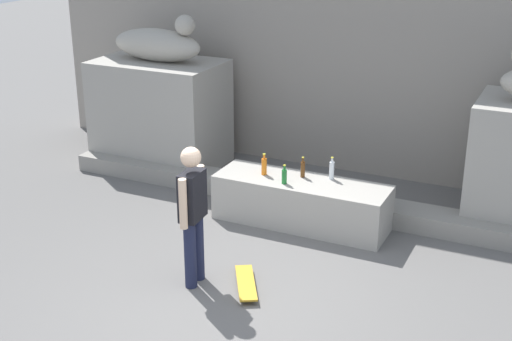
% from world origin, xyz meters
% --- Properties ---
extents(ground_plane, '(40.00, 40.00, 0.00)m').
position_xyz_m(ground_plane, '(0.00, 0.00, 0.00)').
color(ground_plane, '#605E5B').
extents(facade_wall, '(11.14, 0.60, 5.13)m').
position_xyz_m(facade_wall, '(0.00, 4.75, 2.57)').
color(facade_wall, gray).
rests_on(facade_wall, ground_plane).
extents(pedestal_left, '(2.06, 1.32, 1.74)m').
position_xyz_m(pedestal_left, '(-3.04, 3.48, 0.87)').
color(pedestal_left, '#A39E93').
rests_on(pedestal_left, ground_plane).
extents(statue_reclining_left, '(1.62, 0.62, 0.78)m').
position_xyz_m(statue_reclining_left, '(-3.01, 3.48, 2.03)').
color(statue_reclining_left, '#B0A99B').
rests_on(statue_reclining_left, pedestal_left).
extents(ledge_block, '(2.39, 0.76, 0.64)m').
position_xyz_m(ledge_block, '(0.00, 2.22, 0.32)').
color(ledge_block, '#A39E93').
rests_on(ledge_block, ground_plane).
extents(skater, '(0.23, 0.54, 1.67)m').
position_xyz_m(skater, '(-0.51, 0.20, 0.92)').
color(skater, '#1E233F').
rests_on(skater, ground_plane).
extents(skateboard, '(0.58, 0.79, 0.08)m').
position_xyz_m(skateboard, '(0.08, 0.34, 0.06)').
color(skateboard, gold).
rests_on(skateboard, ground_plane).
extents(bottle_brown, '(0.06, 0.06, 0.29)m').
position_xyz_m(bottle_brown, '(-0.04, 2.36, 0.75)').
color(bottle_brown, '#593314').
rests_on(bottle_brown, ledge_block).
extents(bottle_orange, '(0.07, 0.07, 0.30)m').
position_xyz_m(bottle_orange, '(-0.56, 2.22, 0.76)').
color(bottle_orange, orange).
rests_on(bottle_orange, ledge_block).
extents(bottle_clear, '(0.07, 0.07, 0.31)m').
position_xyz_m(bottle_clear, '(0.34, 2.46, 0.77)').
color(bottle_clear, silver).
rests_on(bottle_clear, ledge_block).
extents(bottle_green, '(0.07, 0.07, 0.26)m').
position_xyz_m(bottle_green, '(-0.18, 2.03, 0.74)').
color(bottle_green, '#1E722D').
rests_on(bottle_green, ledge_block).
extents(stair_step, '(8.15, 0.50, 0.26)m').
position_xyz_m(stair_step, '(0.00, 2.80, 0.13)').
color(stair_step, gray).
rests_on(stair_step, ground_plane).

